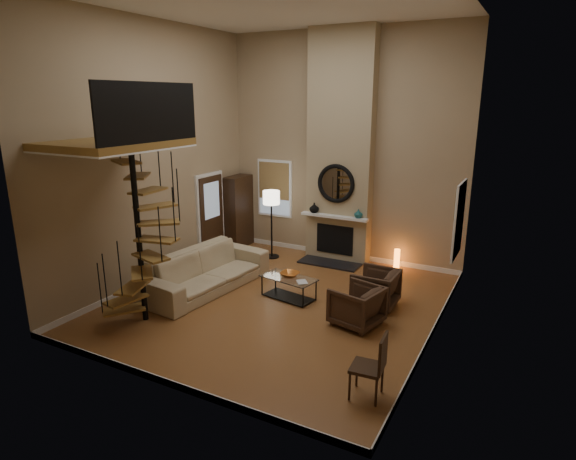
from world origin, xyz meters
The scene contains 33 objects.
ground centered at (0.00, 0.00, -0.01)m, with size 6.00×6.50×0.01m, color #A46834.
back_wall centered at (0.00, 3.25, 2.75)m, with size 6.00×0.02×5.50m, color tan.
front_wall centered at (0.00, -3.25, 2.75)m, with size 6.00×0.02×5.50m, color tan.
left_wall centered at (-3.00, 0.00, 2.75)m, with size 0.02×6.50×5.50m, color tan.
right_wall centered at (3.00, 0.00, 2.75)m, with size 0.02×6.50×5.50m, color tan.
ceiling centered at (0.00, 0.00, 5.50)m, with size 6.00×6.50×0.01m, color silver.
baseboard_back centered at (0.00, 3.24, 0.06)m, with size 6.00×0.02×0.12m, color white.
baseboard_front centered at (0.00, -3.24, 0.06)m, with size 6.00×0.02×0.12m, color white.
baseboard_left centered at (-2.99, 0.00, 0.06)m, with size 0.02×6.50×0.12m, color white.
baseboard_right centered at (2.99, 0.00, 0.06)m, with size 0.02×6.50×0.12m, color white.
chimney_breast centered at (0.00, 3.06, 2.75)m, with size 1.60×0.38×5.50m, color tan.
hearth centered at (0.00, 2.57, 0.02)m, with size 1.50×0.60×0.04m, color black.
firebox centered at (0.00, 2.86, 0.55)m, with size 0.95×0.02×0.72m, color black.
mantel centered at (0.00, 2.78, 1.15)m, with size 1.70×0.18×0.06m, color white.
mirror_frame centered at (0.00, 2.84, 1.95)m, with size 0.94×0.94×0.10m, color black.
mirror_disc centered at (0.00, 2.85, 1.95)m, with size 0.80×0.80×0.01m, color white.
vase_left centered at (-0.55, 2.82, 1.30)m, with size 0.24×0.24×0.25m, color black.
vase_right centered at (0.60, 2.82, 1.28)m, with size 0.20×0.20×0.21m, color #174D50.
window_back centered at (-1.90, 3.22, 1.62)m, with size 1.02×0.06×1.52m.
window_right centered at (2.97, 2.00, 1.63)m, with size 0.06×1.02×1.52m.
entry_door centered at (-2.95, 1.80, 1.05)m, with size 0.10×1.05×2.16m.
loft centered at (-2.04, -1.80, 3.24)m, with size 1.70×2.20×1.09m.
spiral_stair centered at (-1.78, -1.79, 1.78)m, with size 1.47×1.47×4.06m.
hutch centered at (-2.78, 2.79, 0.95)m, with size 0.41×0.87×1.95m, color #321E10.
sofa centered at (-1.73, -0.06, 0.40)m, with size 2.96×1.16×0.86m, color tan.
armchair_near centered at (1.80, 0.78, 0.35)m, with size 0.80×0.82×0.75m, color #412B1E.
armchair_far centered at (1.76, -0.18, 0.35)m, with size 0.79×0.81×0.74m, color #412B1E.
coffee_table centered at (0.08, 0.28, 0.28)m, with size 1.20×0.74×0.43m.
bowl centered at (0.08, 0.33, 0.50)m, with size 0.37×0.37×0.09m, color #C56822.
book centered at (0.43, 0.13, 0.46)m, with size 0.19×0.25×0.02m, color gray.
floor_lamp centered at (-1.51, 2.37, 1.41)m, with size 0.42×0.42×1.72m.
accent_lamp centered at (1.54, 2.98, 0.25)m, with size 0.14×0.14×0.48m, color orange.
side_chair centered at (2.64, -2.14, 0.53)m, with size 0.46×0.45×0.93m.
Camera 1 is at (4.28, -7.67, 3.95)m, focal length 29.85 mm.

